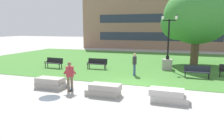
{
  "coord_description": "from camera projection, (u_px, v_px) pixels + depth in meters",
  "views": [
    {
      "loc": [
        3.1,
        -13.13,
        3.58
      ],
      "look_at": [
        -0.88,
        -1.4,
        1.2
      ],
      "focal_mm": 35.0,
      "sensor_mm": 36.0,
      "label": 1
    }
  ],
  "objects": [
    {
      "name": "park_bench_far_right",
      "position": [
        197.0,
        71.0,
        15.83
      ],
      "size": [
        1.8,
        0.54,
        0.9
      ],
      "color": "#1E232D",
      "rests_on": "grass_lawn"
    },
    {
      "name": "building_facade_distant",
      "position": [
        158.0,
        16.0,
        36.14
      ],
      "size": [
        26.96,
        1.03,
        10.97
      ],
      "color": "#8E6B56",
      "rests_on": "ground"
    },
    {
      "name": "ground_plane",
      "position": [
        132.0,
        85.0,
        13.87
      ],
      "size": [
        140.0,
        140.0,
        0.0
      ],
      "primitive_type": "plane",
      "color": "#A3A09B"
    },
    {
      "name": "concrete_block_left",
      "position": [
        104.0,
        90.0,
        11.75
      ],
      "size": [
        1.86,
        0.9,
        0.64
      ],
      "color": "#9E9991",
      "rests_on": "ground"
    },
    {
      "name": "concrete_block_center",
      "position": [
        51.0,
        83.0,
        13.21
      ],
      "size": [
        1.8,
        0.9,
        0.64
      ],
      "color": "#9E9991",
      "rests_on": "ground"
    },
    {
      "name": "tree_far_right",
      "position": [
        196.0,
        16.0,
        20.92
      ],
      "size": [
        6.67,
        6.35,
        7.43
      ],
      "color": "brown",
      "rests_on": "grass_lawn"
    },
    {
      "name": "person_skateboarder",
      "position": [
        70.0,
        75.0,
        12.39
      ],
      "size": [
        0.73,
        0.45,
        1.71
      ],
      "color": "brown",
      "rests_on": "ground"
    },
    {
      "name": "park_bench_near_left",
      "position": [
        54.0,
        62.0,
        19.84
      ],
      "size": [
        1.85,
        0.73,
        0.9
      ],
      "color": "black",
      "rests_on": "grass_lawn"
    },
    {
      "name": "grass_lawn",
      "position": [
        154.0,
        62.0,
        23.16
      ],
      "size": [
        40.0,
        20.0,
        0.02
      ],
      "primitive_type": "cube",
      "color": "#3D752D",
      "rests_on": "ground"
    },
    {
      "name": "person_bystander_near_lawn",
      "position": [
        135.0,
        63.0,
        16.56
      ],
      "size": [
        0.25,
        0.62,
        1.71
      ],
      "color": "#384C7A",
      "rests_on": "grass_lawn"
    },
    {
      "name": "puddle",
      "position": [
        50.0,
        98.0,
        11.37
      ],
      "size": [
        1.1,
        1.1,
        0.01
      ],
      "primitive_type": "cylinder",
      "color": "#47515B",
      "rests_on": "ground"
    },
    {
      "name": "park_bench_far_left",
      "position": [
        97.0,
        63.0,
        19.38
      ],
      "size": [
        1.81,
        0.55,
        0.9
      ],
      "color": "black",
      "rests_on": "grass_lawn"
    },
    {
      "name": "skateboard",
      "position": [
        70.0,
        88.0,
        12.91
      ],
      "size": [
        0.87,
        0.86,
        0.14
      ],
      "color": "#2D4C75",
      "rests_on": "ground"
    },
    {
      "name": "lamp_post_left",
      "position": [
        167.0,
        58.0,
        18.97
      ],
      "size": [
        1.32,
        0.8,
        4.7
      ],
      "color": "gray",
      "rests_on": "grass_lawn"
    },
    {
      "name": "concrete_block_right",
      "position": [
        168.0,
        96.0,
        10.76
      ],
      "size": [
        1.91,
        0.9,
        0.64
      ],
      "color": "#BCB7B2",
      "rests_on": "ground"
    }
  ]
}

